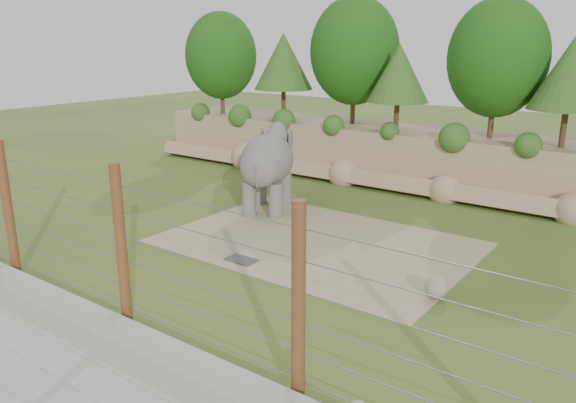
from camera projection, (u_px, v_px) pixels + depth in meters
The scene contains 9 objects.
ground at pixel (249, 267), 16.96m from camera, with size 90.00×90.00×0.00m, color #3E5821.
back_embankment at pixel (438, 101), 25.35m from camera, with size 30.00×5.52×8.77m.
dirt_patch at pixel (317, 242), 19.00m from camera, with size 10.00×7.00×0.02m, color tan.
drain_grate at pixel (241, 260), 17.43m from camera, with size 1.00×0.60×0.03m, color #262628.
elephant at pixel (267, 171), 22.12m from camera, with size 1.71×3.99×3.23m, color #646059, non-canonical shape.
stone_ball at pixel (436, 288), 14.80m from camera, with size 0.61×0.61×0.61m, color gray.
retaining_wall at pixel (110, 325), 13.02m from camera, with size 26.00×0.35×0.50m, color #A5A39A.
walkway at pixel (30, 374), 11.54m from camera, with size 26.00×4.00×0.01m, color #A5A39A.
barrier_fence at pixel (121, 248), 12.92m from camera, with size 20.26×0.26×4.00m.
Camera 1 is at (10.26, -12.00, 6.62)m, focal length 35.00 mm.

